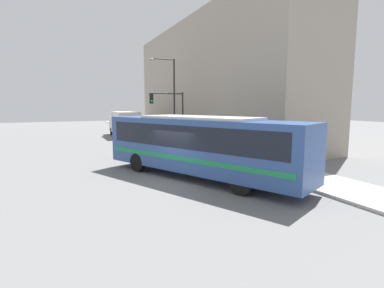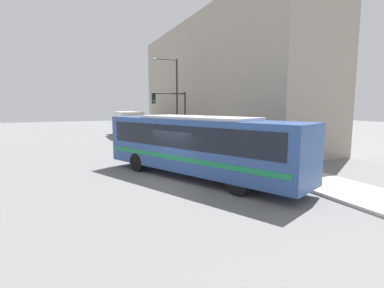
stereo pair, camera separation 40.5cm
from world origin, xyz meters
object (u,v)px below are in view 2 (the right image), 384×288
Objects in this scene: fire_hydrant at (240,156)px; street_lamp at (174,93)px; delivery_truck at (128,123)px; pedestrian_near_corner at (194,134)px; traffic_light_pole at (173,108)px; city_bus at (197,143)px.

fire_hydrant is 0.10× the size of street_lamp.
delivery_truck is at bearing 98.87° from fire_hydrant.
fire_hydrant is 9.46m from pedestrian_near_corner.
street_lamp reaches higher than pedestrian_near_corner.
traffic_light_pole reaches higher than pedestrian_near_corner.
fire_hydrant is (4.07, 2.34, -1.32)m from city_bus.
street_lamp is 4.58× the size of pedestrian_near_corner.
pedestrian_near_corner is (0.94, 9.40, 0.50)m from fire_hydrant.
street_lamp is at bearing 50.45° from city_bus.
delivery_truck is 9.18m from street_lamp.
delivery_truck reaches higher than fire_hydrant.
city_bus is 12.61m from traffic_light_pole.
delivery_truck is 0.88× the size of street_lamp.
pedestrian_near_corner is (4.09, -10.80, -0.57)m from delivery_truck.
city_bus reaches higher than fire_hydrant.
street_lamp reaches higher than city_bus.
pedestrian_near_corner is (1.01, -2.80, -3.86)m from street_lamp.
city_bus is 4.88m from fire_hydrant.
traffic_light_pole is at bearing 51.77° from city_bus.
delivery_truck is 20.47m from fire_hydrant.
traffic_light_pole reaches higher than delivery_truck.
city_bus is at bearing -92.34° from delivery_truck.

